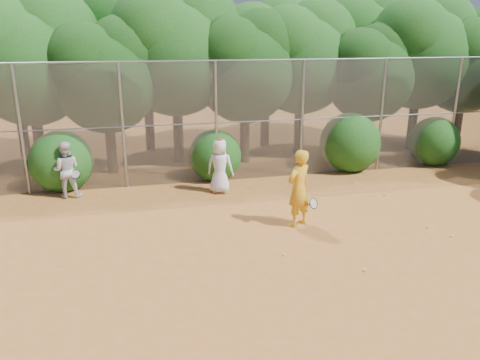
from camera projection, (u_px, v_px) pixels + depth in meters
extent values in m
plane|color=#A35C24|center=(307.00, 255.00, 10.67)|extent=(80.00, 80.00, 0.00)
cylinder|color=gray|center=(21.00, 131.00, 14.14)|extent=(0.09, 0.09, 4.00)
cylinder|color=gray|center=(123.00, 127.00, 14.78)|extent=(0.09, 0.09, 4.00)
cylinder|color=gray|center=(216.00, 123.00, 15.42)|extent=(0.09, 0.09, 4.00)
cylinder|color=gray|center=(302.00, 119.00, 16.07)|extent=(0.09, 0.09, 4.00)
cylinder|color=gray|center=(381.00, 116.00, 16.71)|extent=(0.09, 0.09, 4.00)
cylinder|color=gray|center=(455.00, 113.00, 17.35)|extent=(0.09, 0.09, 4.00)
cylinder|color=gray|center=(246.00, 60.00, 15.03)|extent=(20.00, 0.05, 0.05)
cylinder|color=gray|center=(246.00, 122.00, 15.64)|extent=(20.00, 0.04, 0.04)
cube|color=slate|center=(246.00, 122.00, 15.64)|extent=(20.00, 0.02, 4.00)
cylinder|color=black|center=(39.00, 138.00, 16.68)|extent=(0.38, 0.38, 2.52)
sphere|color=#154611|center=(29.00, 67.00, 15.94)|extent=(4.03, 4.03, 4.03)
sphere|color=#154611|center=(53.00, 36.00, 16.18)|extent=(3.23, 3.23, 3.23)
sphere|color=#154611|center=(1.00, 42.00, 15.26)|extent=(3.02, 3.02, 3.02)
cylinder|color=black|center=(111.00, 143.00, 16.62)|extent=(0.36, 0.36, 2.17)
sphere|color=black|center=(106.00, 83.00, 15.98)|extent=(3.47, 3.47, 3.47)
sphere|color=black|center=(125.00, 56.00, 16.19)|extent=(2.78, 2.78, 2.78)
sphere|color=black|center=(84.00, 62.00, 15.40)|extent=(2.60, 2.60, 2.60)
cylinder|color=black|center=(178.00, 128.00, 18.01)|extent=(0.39, 0.39, 2.66)
sphere|color=#154611|center=(175.00, 58.00, 17.23)|extent=(4.26, 4.26, 4.26)
sphere|color=#154611|center=(196.00, 28.00, 17.48)|extent=(3.40, 3.40, 3.40)
sphere|color=#154611|center=(154.00, 34.00, 16.51)|extent=(3.19, 3.19, 3.19)
cylinder|color=black|center=(245.00, 133.00, 18.05)|extent=(0.37, 0.37, 2.27)
sphere|color=black|center=(245.00, 74.00, 17.38)|extent=(3.64, 3.64, 3.64)
sphere|color=black|center=(261.00, 48.00, 17.60)|extent=(2.91, 2.91, 2.91)
sphere|color=black|center=(229.00, 54.00, 16.77)|extent=(2.73, 2.73, 2.73)
cylinder|color=black|center=(299.00, 124.00, 19.30)|extent=(0.38, 0.38, 2.45)
sphere|color=#154611|center=(301.00, 65.00, 18.58)|extent=(3.92, 3.92, 3.92)
sphere|color=#154611|center=(317.00, 39.00, 18.81)|extent=(3.14, 3.14, 3.14)
sphere|color=#154611|center=(288.00, 44.00, 17.92)|extent=(2.94, 2.94, 2.94)
cylinder|color=black|center=(365.00, 130.00, 18.96)|extent=(0.36, 0.36, 2.10)
sphere|color=black|center=(370.00, 79.00, 18.34)|extent=(3.36, 3.36, 3.36)
sphere|color=black|center=(383.00, 56.00, 18.54)|extent=(2.69, 2.69, 2.69)
sphere|color=black|center=(360.00, 62.00, 17.78)|extent=(2.52, 2.52, 2.52)
cylinder|color=black|center=(413.00, 119.00, 19.98)|extent=(0.39, 0.39, 2.59)
sphere|color=#154611|center=(420.00, 58.00, 19.22)|extent=(4.14, 4.14, 4.14)
sphere|color=#154611|center=(434.00, 32.00, 19.46)|extent=(3.32, 3.32, 3.32)
sphere|color=#154611|center=(410.00, 37.00, 18.52)|extent=(3.11, 3.11, 3.11)
cylinder|color=black|center=(458.00, 122.00, 20.18)|extent=(0.37, 0.37, 2.31)
sphere|color=black|center=(465.00, 68.00, 19.49)|extent=(3.70, 3.70, 3.70)
sphere|color=black|center=(478.00, 45.00, 19.71)|extent=(2.96, 2.96, 2.96)
sphere|color=black|center=(459.00, 50.00, 18.87)|extent=(2.77, 2.77, 2.77)
cylinder|color=black|center=(22.00, 125.00, 18.59)|extent=(0.39, 0.39, 2.62)
sphere|color=#154611|center=(12.00, 59.00, 17.81)|extent=(4.20, 4.20, 4.20)
sphere|color=#154611|center=(34.00, 30.00, 18.07)|extent=(3.36, 3.36, 3.36)
cylinder|color=black|center=(149.00, 118.00, 19.82)|extent=(0.40, 0.40, 2.80)
sphere|color=#154611|center=(145.00, 51.00, 18.99)|extent=(4.48, 4.48, 4.48)
sphere|color=#154611|center=(165.00, 22.00, 19.26)|extent=(3.58, 3.58, 3.58)
sphere|color=#154611|center=(124.00, 27.00, 18.24)|extent=(3.36, 3.36, 3.36)
cylinder|color=black|center=(265.00, 118.00, 20.56)|extent=(0.38, 0.38, 2.52)
sphere|color=#154611|center=(266.00, 60.00, 19.82)|extent=(4.03, 4.03, 4.03)
sphere|color=#154611|center=(282.00, 35.00, 20.06)|extent=(3.23, 3.23, 3.23)
sphere|color=#154611|center=(252.00, 40.00, 19.14)|extent=(3.02, 3.02, 3.02)
cylinder|color=black|center=(353.00, 110.00, 22.05)|extent=(0.40, 0.40, 2.73)
sphere|color=#154611|center=(358.00, 51.00, 21.25)|extent=(4.37, 4.37, 4.37)
sphere|color=#154611|center=(372.00, 26.00, 21.51)|extent=(3.49, 3.49, 3.49)
sphere|color=#154611|center=(346.00, 31.00, 20.51)|extent=(3.28, 3.28, 3.28)
sphere|color=#154611|center=(61.00, 159.00, 14.93)|extent=(2.00, 2.00, 2.00)
sphere|color=#154611|center=(215.00, 153.00, 16.04)|extent=(1.80, 1.80, 1.80)
sphere|color=#154611|center=(350.00, 140.00, 17.05)|extent=(2.20, 2.20, 2.20)
sphere|color=#154611|center=(434.00, 139.00, 17.84)|extent=(1.90, 1.90, 1.90)
imported|color=gold|center=(299.00, 188.00, 12.03)|extent=(0.89, 0.79, 2.04)
torus|color=black|center=(314.00, 203.00, 12.03)|extent=(0.34, 0.28, 0.29)
cylinder|color=black|center=(307.00, 205.00, 12.20)|extent=(0.16, 0.25, 0.14)
imported|color=white|center=(220.00, 166.00, 14.61)|extent=(1.00, 0.87, 1.73)
ellipsoid|color=red|center=(220.00, 140.00, 14.36)|extent=(0.22, 0.22, 0.13)
sphere|color=yellow|center=(231.00, 168.00, 14.49)|extent=(0.07, 0.07, 0.07)
imported|color=silver|center=(66.00, 170.00, 14.19)|extent=(0.88, 0.70, 1.75)
torus|color=black|center=(76.00, 174.00, 14.00)|extent=(0.35, 0.27, 0.26)
cylinder|color=black|center=(78.00, 177.00, 14.20)|extent=(0.10, 0.24, 0.19)
sphere|color=yellow|center=(451.00, 236.00, 11.60)|extent=(0.07, 0.07, 0.07)
sphere|color=yellow|center=(384.00, 195.00, 14.52)|extent=(0.07, 0.07, 0.07)
sphere|color=yellow|center=(365.00, 270.00, 9.92)|extent=(0.07, 0.07, 0.07)
sphere|color=yellow|center=(428.00, 227.00, 12.12)|extent=(0.07, 0.07, 0.07)
sphere|color=yellow|center=(283.00, 255.00, 10.62)|extent=(0.07, 0.07, 0.07)
sphere|color=yellow|center=(357.00, 183.00, 15.64)|extent=(0.07, 0.07, 0.07)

